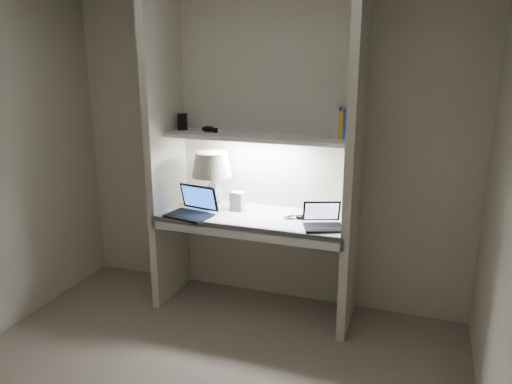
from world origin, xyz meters
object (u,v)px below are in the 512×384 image
at_px(laptop_main, 193,209).
at_px(speaker, 237,201).
at_px(table_lamp, 212,171).
at_px(laptop_netbook, 323,222).
at_px(book_row, 348,123).

xyz_separation_m(laptop_main, speaker, (0.28, 0.22, 0.02)).
xyz_separation_m(table_lamp, laptop_main, (-0.08, -0.18, -0.25)).
xyz_separation_m(table_lamp, laptop_netbook, (0.90, -0.13, -0.26)).
distance_m(laptop_netbook, speaker, 0.73).
xyz_separation_m(table_lamp, book_row, (1.00, 0.15, 0.39)).
distance_m(speaker, book_row, 1.03).
distance_m(laptop_netbook, book_row, 0.72).
height_order(table_lamp, book_row, book_row).
xyz_separation_m(speaker, book_row, (0.81, 0.11, 0.62)).
height_order(laptop_main, speaker, laptop_main).
relative_size(table_lamp, speaker, 3.09).
height_order(table_lamp, speaker, table_lamp).
bearing_deg(table_lamp, speaker, 10.88).
relative_size(table_lamp, laptop_main, 1.25).
bearing_deg(laptop_main, table_lamp, 75.61).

